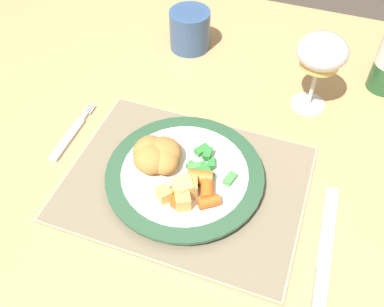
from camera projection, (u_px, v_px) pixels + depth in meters
The scene contains 12 objects.
ground_plane at pixel (206, 298), 1.30m from camera, with size 6.00×6.00×0.00m, color #4C4238.
dining_table at pixel (215, 159), 0.80m from camera, with size 1.52×0.90×0.74m.
placemat at pixel (185, 183), 0.66m from camera, with size 0.36×0.28×0.01m.
dinner_plate at pixel (185, 175), 0.65m from camera, with size 0.24×0.24×0.02m.
breaded_croquettes at pixel (157, 155), 0.65m from camera, with size 0.09×0.10×0.04m.
green_beans_pile at pixel (207, 165), 0.65m from camera, with size 0.08×0.07×0.02m.
glazed_carrots at pixel (197, 188), 0.61m from camera, with size 0.08×0.07×0.02m.
fork at pixel (71, 135), 0.73m from camera, with size 0.02×0.14×0.01m.
table_knife at pixel (324, 259), 0.58m from camera, with size 0.03×0.21×0.01m.
wine_glass at pixel (322, 55), 0.70m from camera, with size 0.08×0.08×0.15m.
roast_potatoes at pixel (181, 190), 0.61m from camera, with size 0.06×0.06×0.03m.
drinking_cup at pixel (190, 29), 0.87m from camera, with size 0.08×0.08×0.08m.
Camera 1 is at (0.13, -0.50, 1.27)m, focal length 40.00 mm.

